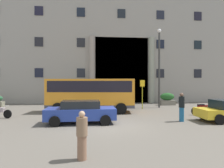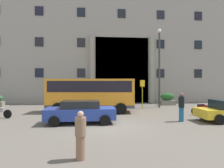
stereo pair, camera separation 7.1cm
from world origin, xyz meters
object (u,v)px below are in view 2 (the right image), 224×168
Objects in this scene: orange_minibus at (91,92)px; white_taxi_kerbside at (80,112)px; bus_stop_sign at (142,91)px; lamppost_plaza_centre at (159,62)px; motorcycle_near_kerb at (203,109)px; pedestrian_man_red_shirt at (81,135)px; pedestrian_woman_with_bag at (181,107)px; hedge_planter_entrance_right at (70,99)px; hedge_planter_west at (167,99)px.

white_taxi_kerbside is (-0.58, -4.58, -0.95)m from orange_minibus.
white_taxi_kerbside is at bearing -131.63° from bus_stop_sign.
lamppost_plaza_centre is (2.02, 1.11, 2.90)m from bus_stop_sign.
pedestrian_man_red_shirt is (-8.83, -8.20, 0.33)m from motorcycle_near_kerb.
white_taxi_kerbside is 10.98m from lamppost_plaza_centre.
pedestrian_woman_with_bag is (1.04, -6.07, -0.76)m from bus_stop_sign.
hedge_planter_entrance_right is 10.25m from lamppost_plaza_centre.
pedestrian_woman_with_bag is (5.83, -4.61, -0.74)m from orange_minibus.
hedge_planter_entrance_right is at bearing 178.39° from hedge_planter_west.
orange_minibus is at bearing 20.60° from pedestrian_man_red_shirt.
bus_stop_sign reaches higher than hedge_planter_entrance_right.
motorcycle_near_kerb is (3.86, -3.65, -1.24)m from bus_stop_sign.
motorcycle_near_kerb is 0.25× the size of lamppost_plaza_centre.
hedge_planter_west is 4.72m from lamppost_plaza_centre.
bus_stop_sign is at bearing 23.43° from orange_minibus.
white_taxi_kerbside is 0.54× the size of lamppost_plaza_centre.
lamppost_plaza_centre is (7.38, 7.15, 3.88)m from white_taxi_kerbside.
pedestrian_woman_with_bag reaches higher than hedge_planter_west.
lamppost_plaza_centre is at bearing -128.51° from hedge_planter_west.
white_taxi_kerbside reaches higher than hedge_planter_west.
pedestrian_man_red_shirt is at bearing -112.76° from bus_stop_sign.
orange_minibus is 1.74× the size of white_taxi_kerbside.
pedestrian_woman_with_bag is 8.12m from lamppost_plaza_centre.
hedge_planter_entrance_right is at bearing 154.26° from bus_stop_sign.
orange_minibus is at bearing 161.04° from motorcycle_near_kerb.
orange_minibus is 3.76× the size of motorcycle_near_kerb.
lamppost_plaza_centre is at bearing -14.33° from hedge_planter_entrance_right.
white_taxi_kerbside is at bearing -135.93° from lamppost_plaza_centre.
orange_minibus is 4.71m from white_taxi_kerbside.
pedestrian_woman_with_bag is (-2.82, -2.43, 0.48)m from motorcycle_near_kerb.
pedestrian_man_red_shirt is at bearing -87.83° from white_taxi_kerbside.
pedestrian_man_red_shirt is at bearing -11.62° from pedestrian_woman_with_bag.
pedestrian_man_red_shirt reaches higher than hedge_planter_entrance_right.
pedestrian_woman_with_bag reaches higher than pedestrian_man_red_shirt.
bus_stop_sign is 1.39× the size of motorcycle_near_kerb.
pedestrian_man_red_shirt is 0.85× the size of pedestrian_woman_with_bag.
lamppost_plaza_centre is at bearing 27.14° from orange_minibus.
white_taxi_kerbside is at bearing 25.50° from pedestrian_man_red_shirt.
orange_minibus is 9.67m from hedge_planter_west.
motorcycle_near_kerb is at bearing -68.81° from lamppost_plaza_centre.
lamppost_plaza_centre is (9.18, -2.35, 3.91)m from hedge_planter_entrance_right.
bus_stop_sign reaches higher than pedestrian_man_red_shirt.
bus_stop_sign is at bearing -1.19° from pedestrian_man_red_shirt.
hedge_planter_entrance_right is 15.45m from pedestrian_man_red_shirt.
hedge_planter_entrance_right is 0.24× the size of lamppost_plaza_centre.
hedge_planter_west is 1.07× the size of pedestrian_man_red_shirt.
lamppost_plaza_centre is at bearing 28.80° from bus_stop_sign.
bus_stop_sign reaches higher than white_taxi_kerbside.
lamppost_plaza_centre reaches higher than pedestrian_woman_with_bag.
orange_minibus reaches higher than white_taxi_kerbside.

